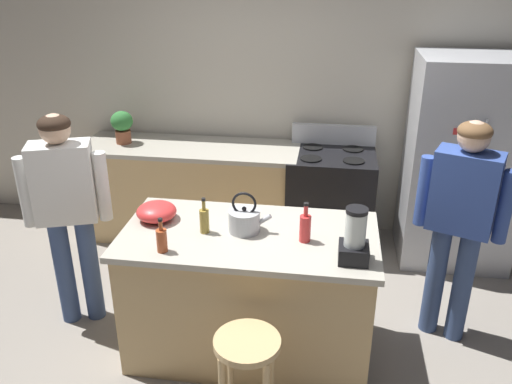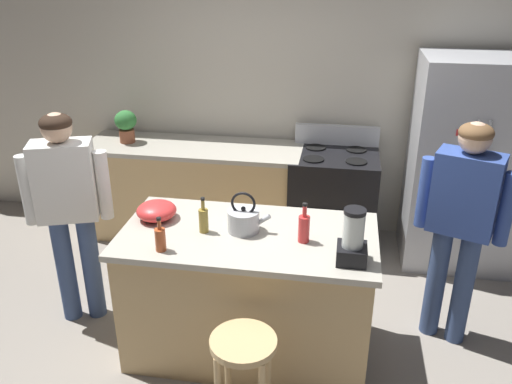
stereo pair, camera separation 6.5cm
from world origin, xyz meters
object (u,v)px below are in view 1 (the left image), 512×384
Objects in this scene: person_by_sink_right at (461,213)px; potted_plant at (122,125)px; bar_stool at (247,361)px; refrigerator at (462,163)px; blender_appliance at (355,239)px; bottle_cooking_sauce at (162,239)px; mixing_bowl at (157,212)px; tea_kettle at (245,220)px; bottle_vinegar at (204,220)px; stove_range at (330,200)px; kitchen_island at (249,293)px; bottle_soda at (305,227)px; person_by_island_left at (67,203)px.

person_by_sink_right is 3.01m from potted_plant.
person_by_sink_right is at bearing 40.60° from bar_stool.
blender_appliance is (-0.94, -1.73, 0.15)m from refrigerator.
potted_plant is at bearing 117.39° from bottle_cooking_sauce.
refrigerator is 2.62m from mixing_bowl.
tea_kettle is at bearing 36.08° from bottle_cooking_sauce.
refrigerator is 7.56× the size of bottle_vinegar.
mixing_bowl is (-0.35, 0.12, -0.03)m from bottle_vinegar.
blender_appliance is (0.14, -1.76, 0.58)m from stove_range.
kitchen_island reaches higher than bar_stool.
kitchen_island is at bearing 160.08° from blender_appliance.
person_by_sink_right is 1.99m from mixing_bowl.
bottle_soda is (-1.23, -1.55, 0.10)m from refrigerator.
kitchen_island is 0.65m from bottle_soda.
potted_plant is at bearing 138.06° from bottle_soda.
blender_appliance is 1.29× the size of bottle_soda.
bar_stool is (0.10, -0.70, 0.05)m from kitchen_island.
bar_stool is 2.78m from potted_plant.
bottle_cooking_sauce is (-1.81, -0.65, 0.02)m from person_by_sink_right.
stove_range is 4.22× the size of bottle_soda.
bottle_cooking_sauce is (-0.47, -0.29, 0.53)m from kitchen_island.
bar_stool is at bearing -139.40° from person_by_sink_right.
person_by_island_left reaches higher than bottle_cooking_sauce.
bar_stool is at bearing -31.52° from person_by_island_left.
tea_kettle is at bearing -137.54° from refrigerator.
person_by_sink_right reaches higher than tea_kettle.
mixing_bowl is (0.66, -0.06, 0.01)m from person_by_island_left.
stove_range is 1.81m from bottle_vinegar.
stove_range is at bearing 63.52° from bottle_vinegar.
bottle_cooking_sauce is 0.78× the size of tea_kettle.
blender_appliance reaches higher than tea_kettle.
person_by_island_left is 1.65m from bottle_soda.
bottle_vinegar is (1.15, -1.58, -0.09)m from potted_plant.
potted_plant is 2.73m from blender_appliance.
person_by_sink_right is at bearing 7.74° from mixing_bowl.
tea_kettle is (0.60, -0.07, 0.02)m from mixing_bowl.
potted_plant is (-1.92, 0.03, 0.61)m from stove_range.
refrigerator is 6.48× the size of tea_kettle.
person_by_island_left is at bearing 148.48° from bar_stool.
mixing_bowl is 0.95× the size of tea_kettle.
person_by_island_left is at bearing 151.51° from bottle_cooking_sauce.
person_by_sink_right is 2.44× the size of bar_stool.
mixing_bowl reaches higher than kitchen_island.
bottle_soda is at bearing -7.34° from kitchen_island.
mixing_bowl is at bearing -128.20° from stove_range.
bottle_cooking_sauce is at bearing -28.49° from person_by_island_left.
blender_appliance is 1.20× the size of tea_kettle.
bar_stool is at bearing -139.05° from blender_appliance.
stove_range is 0.68× the size of person_by_sink_right.
bottle_cooking_sauce reaches higher than kitchen_island.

